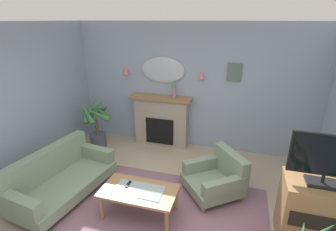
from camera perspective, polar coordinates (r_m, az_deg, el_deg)
wall_back at (r=5.57m, az=5.56°, el=6.32°), size 6.20×0.10×2.72m
patterned_rug at (r=3.99m, az=-3.03°, el=-22.51°), size 3.20×2.40×0.01m
fireplace at (r=5.77m, az=-1.50°, el=-1.32°), size 1.36×0.36×1.16m
mantel_vase_right at (r=5.41m, az=1.37°, el=6.04°), size 0.10×0.10×0.38m
wall_mirror at (r=5.58m, az=-1.16°, el=10.12°), size 0.96×0.06×0.56m
wall_sconce_left at (r=5.85m, az=-9.38°, el=9.86°), size 0.14×0.14×0.14m
wall_sconce_right at (r=5.35m, az=7.51°, el=8.93°), size 0.14×0.14×0.14m
framed_picture at (r=5.33m, az=14.66°, el=9.39°), size 0.28×0.03×0.36m
coffee_table at (r=3.87m, az=-6.52°, el=-16.92°), size 1.10×0.60×0.45m
tv_remote at (r=3.94m, az=-8.91°, el=-15.02°), size 0.04×0.16×0.02m
floral_couch at (r=4.65m, az=-23.26°, el=-12.56°), size 1.09×1.81×0.76m
armchair_near_fireplace at (r=4.40m, az=10.99°, el=-13.32°), size 1.14×1.14×0.71m
tv_cabinet at (r=3.90m, az=29.86°, el=-18.44°), size 0.80×0.57×0.90m
tv_flatscreen at (r=3.48m, az=32.28°, el=-8.23°), size 0.84×0.24×0.65m
potted_plant_tall_palm at (r=5.87m, az=-15.81°, el=-1.57°), size 0.72×0.74×1.11m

